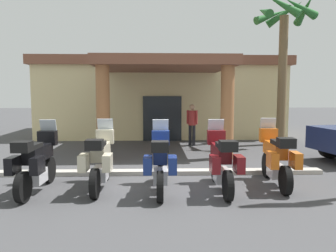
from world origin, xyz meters
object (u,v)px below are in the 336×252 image
Objects in this scene: motel_building at (161,96)px; motorcycle_cream at (100,160)px; palm_tree_near_portico at (283,36)px; motorcycle_black at (36,162)px; motorcycle_blue at (160,162)px; motorcycle_orange at (276,158)px; pedestrian at (192,122)px; motorcycle_maroon at (222,161)px.

motel_building reaches higher than motorcycle_cream.
motorcycle_black is at bearing -140.12° from palm_tree_near_portico.
motorcycle_blue is 2.87m from motorcycle_orange.
motorcycle_blue is at bearing 24.24° from pedestrian.
motel_building is at bearing 6.92° from motorcycle_maroon.
pedestrian is at bearing 16.33° from motorcycle_orange.
palm_tree_near_portico reaches higher than motel_building.
pedestrian is at bearing 0.27° from motorcycle_maroon.
motorcycle_orange is at bearing -74.60° from motorcycle_maroon.
motorcycle_maroon is 0.34× the size of palm_tree_near_portico.
motorcycle_orange is (2.70, -10.66, -1.35)m from motel_building.
motorcycle_maroon is (2.84, -0.26, 0.00)m from motorcycle_cream.
motorcycle_maroon is at bearing 36.28° from pedestrian.
pedestrian is (1.28, -4.41, -1.02)m from motel_building.
motel_building is 10.98m from motorcycle_cream.
pedestrian is at bearing -24.05° from motorcycle_cream.
motorcycle_cream is 1.00× the size of motorcycle_blue.
motorcycle_maroon is 8.85m from palm_tree_near_portico.
motorcycle_cream and motorcycle_orange have the same top height.
motorcycle_orange is at bearing -80.94° from motorcycle_blue.
motorcycle_orange is (1.42, 0.38, 0.00)m from motorcycle_maroon.
motel_building is 11.20m from motorcycle_maroon.
motorcycle_blue is (1.42, -0.28, 0.00)m from motorcycle_cream.
motel_building is at bearing -8.25° from motorcycle_cream.
motorcycle_black is 1.00× the size of motorcycle_maroon.
palm_tree_near_portico reaches higher than motorcycle_orange.
motorcycle_cream is (-1.56, -10.79, -1.35)m from motel_building.
motorcycle_black and motorcycle_maroon have the same top height.
motel_building is at bearing 141.23° from palm_tree_near_portico.
motorcycle_blue is at bearing -101.05° from motorcycle_cream.
pedestrian is at bearing -11.07° from motorcycle_blue.
pedestrian is (2.85, 6.38, 0.33)m from motorcycle_cream.
motorcycle_black and motorcycle_orange have the same top height.
motorcycle_maroon and motorcycle_orange have the same top height.
palm_tree_near_portico is (5.20, -4.18, 2.61)m from motel_building.
palm_tree_near_portico is at bearing -29.40° from motorcycle_maroon.
motorcycle_maroon is at bearing -95.22° from motorcycle_cream.
motorcycle_black is 1.00× the size of motorcycle_orange.
palm_tree_near_portico is at bearing -36.77° from motorcycle_blue.
palm_tree_near_portico reaches higher than motorcycle_blue.
motel_building reaches higher than motorcycle_blue.
motel_building is 11.15m from motorcycle_blue.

